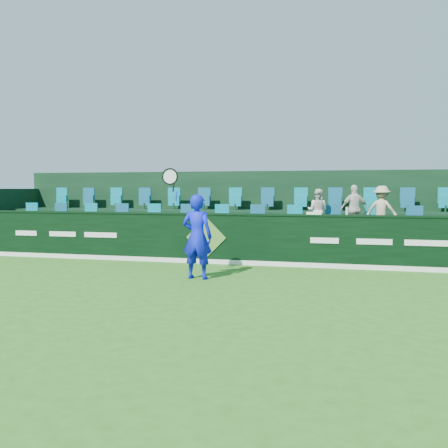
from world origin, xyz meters
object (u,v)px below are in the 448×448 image
(spectator_middle, at_px, (355,209))
(drinks_bottle, at_px, (347,211))
(tennis_player, at_px, (197,236))
(spectator_left, at_px, (318,211))
(spectator_right, at_px, (382,210))
(towel, at_px, (314,213))

(spectator_middle, bearing_deg, drinks_bottle, 61.55)
(tennis_player, relative_size, spectator_left, 2.07)
(spectator_middle, relative_size, spectator_right, 1.02)
(tennis_player, distance_m, drinks_bottle, 3.98)
(spectator_right, relative_size, drinks_bottle, 6.54)
(spectator_right, bearing_deg, spectator_left, 15.06)
(tennis_player, height_order, towel, tennis_player)
(towel, relative_size, drinks_bottle, 1.93)
(spectator_middle, bearing_deg, spectator_right, 161.42)
(spectator_left, height_order, spectator_right, spectator_right)
(tennis_player, distance_m, spectator_left, 4.22)
(spectator_middle, height_order, spectator_right, spectator_middle)
(spectator_middle, xyz_separation_m, towel, (-1.00, -1.12, -0.07))
(tennis_player, xyz_separation_m, spectator_middle, (3.40, 3.43, 0.50))
(spectator_middle, height_order, drinks_bottle, spectator_middle)
(tennis_player, bearing_deg, towel, 43.99)
(spectator_left, bearing_deg, spectator_middle, -167.57)
(towel, bearing_deg, spectator_right, 33.34)
(tennis_player, xyz_separation_m, drinks_bottle, (3.21, 2.31, 0.49))
(tennis_player, distance_m, towel, 3.36)
(spectator_middle, height_order, towel, spectator_middle)
(spectator_left, distance_m, spectator_middle, 0.99)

